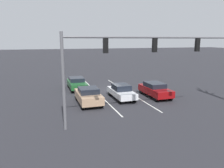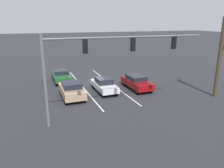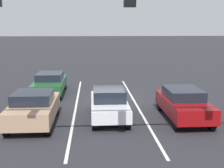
{
  "view_description": "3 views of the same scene",
  "coord_description": "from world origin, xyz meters",
  "views": [
    {
      "loc": [
        7.27,
        24.01,
        5.78
      ],
      "look_at": [
        1.36,
        5.45,
        1.82
      ],
      "focal_mm": 35.0,
      "sensor_mm": 36.0,
      "label": 1
    },
    {
      "loc": [
        6.87,
        24.67,
        7.03
      ],
      "look_at": [
        0.11,
        6.84,
        1.53
      ],
      "focal_mm": 35.0,
      "sensor_mm": 36.0,
      "label": 2
    },
    {
      "loc": [
        0.82,
        18.82,
        4.43
      ],
      "look_at": [
        -0.15,
        4.25,
        1.7
      ],
      "focal_mm": 50.0,
      "sensor_mm": 36.0,
      "label": 3
    }
  ],
  "objects": [
    {
      "name": "ground_plane",
      "position": [
        0.0,
        0.0,
        0.0
      ],
      "size": [
        240.0,
        240.0,
        0.0
      ],
      "primitive_type": "plane",
      "color": "#28282D"
    },
    {
      "name": "lane_stripe_left_divider",
      "position": [
        -1.71,
        1.62,
        0.01
      ],
      "size": [
        0.12,
        15.24,
        0.01
      ],
      "primitive_type": "cube",
      "color": "silver",
      "rests_on": "ground_plane"
    },
    {
      "name": "lane_stripe_center_divider",
      "position": [
        1.71,
        1.62,
        0.01
      ],
      "size": [
        0.12,
        15.24,
        0.01
      ],
      "primitive_type": "cube",
      "color": "silver",
      "rests_on": "ground_plane"
    },
    {
      "name": "car_maroon_leftlane_front",
      "position": [
        -3.57,
        4.56,
        0.78
      ],
      "size": [
        1.82,
        4.41,
        1.47
      ],
      "color": "maroon",
      "rests_on": "ground_plane"
    },
    {
      "name": "car_tan_rightlane_front",
      "position": [
        3.46,
        4.92,
        0.78
      ],
      "size": [
        1.92,
        4.28,
        1.52
      ],
      "color": "tan",
      "rests_on": "ground_plane"
    },
    {
      "name": "car_white_midlane_front",
      "position": [
        -0.01,
        4.22,
        0.75
      ],
      "size": [
        1.71,
        4.35,
        1.46
      ],
      "color": "silver",
      "rests_on": "ground_plane"
    },
    {
      "name": "car_darkgreen_rightlane_second",
      "position": [
        3.56,
        -1.45,
        0.75
      ],
      "size": [
        1.85,
        4.53,
        1.39
      ],
      "color": "#1E5928",
      "rests_on": "ground_plane"
    },
    {
      "name": "traffic_signal_gantry",
      "position": [
        1.91,
        10.23,
        4.83
      ],
      "size": [
        12.36,
        0.37,
        6.28
      ],
      "color": "slate",
      "rests_on": "ground_plane"
    },
    {
      "name": "bare_tree_near",
      "position": [
        -9.65,
        9.43,
        4.08
      ],
      "size": [
        1.08,
        1.75,
        8.02
      ],
      "color": "#423323",
      "rests_on": "ground_plane"
    }
  ]
}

